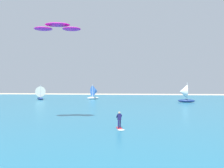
% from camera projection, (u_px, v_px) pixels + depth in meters
% --- Properties ---
extents(ocean, '(160.00, 90.00, 0.10)m').
position_uv_depth(ocean, '(124.00, 104.00, 54.68)').
color(ocean, '#236B89').
rests_on(ocean, ground).
extents(kitesurfer, '(1.06, 2.03, 1.67)m').
position_uv_depth(kitesurfer, '(120.00, 123.00, 23.16)').
color(kitesurfer, red).
rests_on(kitesurfer, ocean).
extents(kite, '(5.52, 2.42, 0.81)m').
position_uv_depth(kite, '(57.00, 27.00, 27.01)').
color(kite, '#B21999').
extents(sailboat_outermost, '(3.76, 3.83, 4.30)m').
position_uv_depth(sailboat_outermost, '(40.00, 93.00, 68.13)').
color(sailboat_outermost, navy).
rests_on(sailboat_outermost, ocean).
extents(sailboat_mid_left, '(4.03, 3.82, 4.49)m').
position_uv_depth(sailboat_mid_left, '(95.00, 92.00, 70.43)').
color(sailboat_mid_left, silver).
rests_on(sailboat_mid_left, ocean).
extents(sailboat_far_left, '(4.19, 3.58, 4.84)m').
position_uv_depth(sailboat_far_left, '(184.00, 93.00, 57.80)').
color(sailboat_far_left, navy).
rests_on(sailboat_far_left, ocean).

